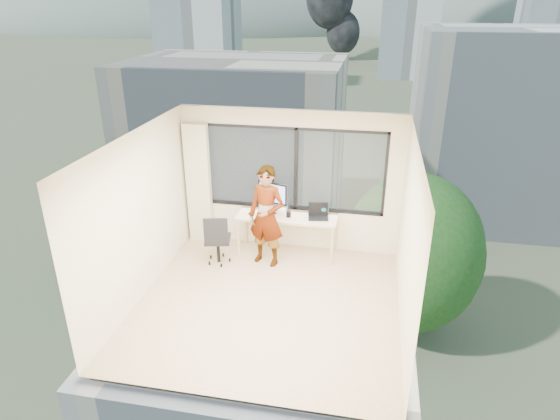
% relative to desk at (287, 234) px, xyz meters
% --- Properties ---
extents(floor, '(4.00, 4.00, 0.01)m').
position_rel_desk_xyz_m(floor, '(0.00, -1.66, -0.38)').
color(floor, '#CCB384').
rests_on(floor, ground).
extents(ceiling, '(4.00, 4.00, 0.01)m').
position_rel_desk_xyz_m(ceiling, '(0.00, -1.66, 2.23)').
color(ceiling, white).
rests_on(ceiling, ground).
extents(wall_front, '(4.00, 0.01, 2.60)m').
position_rel_desk_xyz_m(wall_front, '(0.00, -3.66, 0.93)').
color(wall_front, beige).
rests_on(wall_front, ground).
extents(wall_left, '(0.01, 4.00, 2.60)m').
position_rel_desk_xyz_m(wall_left, '(-2.00, -1.66, 0.93)').
color(wall_left, beige).
rests_on(wall_left, ground).
extents(wall_right, '(0.01, 4.00, 2.60)m').
position_rel_desk_xyz_m(wall_right, '(2.00, -1.66, 0.93)').
color(wall_right, beige).
rests_on(wall_right, ground).
extents(window_wall, '(3.30, 0.16, 1.55)m').
position_rel_desk_xyz_m(window_wall, '(0.05, 0.34, 1.15)').
color(window_wall, black).
rests_on(window_wall, ground).
extents(curtain, '(0.45, 0.14, 2.30)m').
position_rel_desk_xyz_m(curtain, '(-1.72, 0.22, 0.77)').
color(curtain, beige).
rests_on(curtain, floor).
extents(desk, '(1.80, 0.60, 0.75)m').
position_rel_desk_xyz_m(desk, '(0.00, 0.00, 0.00)').
color(desk, '#C7B986').
rests_on(desk, floor).
extents(chair, '(0.58, 0.58, 0.96)m').
position_rel_desk_xyz_m(chair, '(-1.14, -0.57, 0.10)').
color(chair, black).
rests_on(chair, floor).
extents(person, '(0.75, 0.59, 1.80)m').
position_rel_desk_xyz_m(person, '(-0.28, -0.41, 0.53)').
color(person, '#2D2D33').
rests_on(person, floor).
extents(monitor, '(0.59, 0.29, 0.58)m').
position_rel_desk_xyz_m(monitor, '(-0.28, 0.12, 0.66)').
color(monitor, black).
rests_on(monitor, desk).
extents(game_console, '(0.35, 0.31, 0.07)m').
position_rel_desk_xyz_m(game_console, '(-0.21, 0.18, 0.41)').
color(game_console, white).
rests_on(game_console, desk).
extents(laptop, '(0.40, 0.42, 0.23)m').
position_rel_desk_xyz_m(laptop, '(0.57, -0.00, 0.49)').
color(laptop, black).
rests_on(laptop, desk).
extents(cellphone, '(0.12, 0.07, 0.01)m').
position_rel_desk_xyz_m(cellphone, '(-0.65, -0.06, 0.38)').
color(cellphone, black).
rests_on(cellphone, desk).
extents(pen_cup, '(0.11, 0.11, 0.11)m').
position_rel_desk_xyz_m(pen_cup, '(0.04, -0.04, 0.43)').
color(pen_cup, black).
rests_on(pen_cup, desk).
extents(handbag, '(0.26, 0.15, 0.19)m').
position_rel_desk_xyz_m(handbag, '(0.61, 0.18, 0.47)').
color(handbag, '#0D4F4A').
rests_on(handbag, desk).
extents(exterior_ground, '(400.00, 400.00, 0.04)m').
position_rel_desk_xyz_m(exterior_ground, '(0.00, 118.34, -14.38)').
color(exterior_ground, '#515B3D').
rests_on(exterior_ground, ground).
extents(near_bldg_a, '(16.00, 12.00, 14.00)m').
position_rel_desk_xyz_m(near_bldg_a, '(-9.00, 28.34, -7.38)').
color(near_bldg_a, beige).
rests_on(near_bldg_a, exterior_ground).
extents(near_bldg_b, '(14.00, 13.00, 16.00)m').
position_rel_desk_xyz_m(near_bldg_b, '(12.00, 36.34, -6.38)').
color(near_bldg_b, white).
rests_on(near_bldg_b, exterior_ground).
extents(far_tower_a, '(14.00, 14.00, 28.00)m').
position_rel_desk_xyz_m(far_tower_a, '(-35.00, 93.34, -0.38)').
color(far_tower_a, silver).
rests_on(far_tower_a, exterior_ground).
extents(far_tower_b, '(13.00, 13.00, 30.00)m').
position_rel_desk_xyz_m(far_tower_b, '(8.00, 118.34, 0.62)').
color(far_tower_b, silver).
rests_on(far_tower_b, exterior_ground).
extents(far_tower_c, '(15.00, 15.00, 26.00)m').
position_rel_desk_xyz_m(far_tower_c, '(45.00, 138.34, -1.38)').
color(far_tower_c, silver).
rests_on(far_tower_c, exterior_ground).
extents(far_tower_d, '(16.00, 14.00, 22.00)m').
position_rel_desk_xyz_m(far_tower_d, '(-60.00, 148.34, -3.38)').
color(far_tower_d, silver).
rests_on(far_tower_d, exterior_ground).
extents(hill_a, '(288.00, 216.00, 90.00)m').
position_rel_desk_xyz_m(hill_a, '(-120.00, 318.34, -14.38)').
color(hill_a, slate).
rests_on(hill_a, exterior_ground).
extents(hill_b, '(300.00, 220.00, 96.00)m').
position_rel_desk_xyz_m(hill_b, '(100.00, 318.34, -14.38)').
color(hill_b, slate).
rests_on(hill_b, exterior_ground).
extents(tree_a, '(7.00, 7.00, 8.00)m').
position_rel_desk_xyz_m(tree_a, '(-16.00, 20.34, -10.38)').
color(tree_a, '#1C4C19').
rests_on(tree_a, exterior_ground).
extents(tree_b, '(7.60, 7.60, 9.00)m').
position_rel_desk_xyz_m(tree_b, '(4.00, 16.34, -9.88)').
color(tree_b, '#1C4C19').
rests_on(tree_b, exterior_ground).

